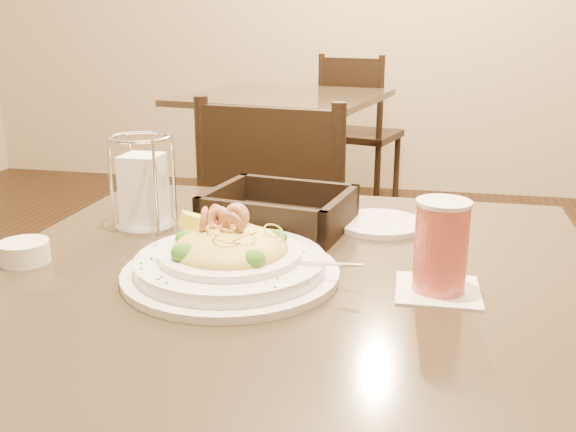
% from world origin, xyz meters
% --- Properties ---
extents(main_table, '(0.90, 0.90, 0.76)m').
position_xyz_m(main_table, '(0.00, 0.00, 0.52)').
color(main_table, black).
rests_on(main_table, ground).
extents(background_table, '(1.04, 1.04, 0.76)m').
position_xyz_m(background_table, '(-0.51, 2.27, 0.52)').
color(background_table, black).
rests_on(background_table, ground).
extents(dining_chair_near, '(0.47, 0.47, 0.93)m').
position_xyz_m(dining_chair_near, '(-0.18, 0.81, 0.50)').
color(dining_chair_near, black).
rests_on(dining_chair_near, ground).
extents(dining_chair_far, '(0.51, 0.51, 0.93)m').
position_xyz_m(dining_chair_far, '(-0.22, 2.95, 0.50)').
color(dining_chair_far, black).
rests_on(dining_chair_far, ground).
extents(pasta_bowl, '(0.34, 0.31, 0.10)m').
position_xyz_m(pasta_bowl, '(-0.07, -0.03, 0.79)').
color(pasta_bowl, white).
rests_on(pasta_bowl, main_table).
extents(drink_glass, '(0.11, 0.11, 0.13)m').
position_xyz_m(drink_glass, '(0.21, -0.02, 0.83)').
color(drink_glass, white).
rests_on(drink_glass, main_table).
extents(bread_basket, '(0.26, 0.23, 0.06)m').
position_xyz_m(bread_basket, '(-0.06, 0.21, 0.79)').
color(bread_basket, black).
rests_on(bread_basket, main_table).
extents(napkin_caddy, '(0.10, 0.10, 0.16)m').
position_xyz_m(napkin_caddy, '(-0.28, 0.16, 0.83)').
color(napkin_caddy, silver).
rests_on(napkin_caddy, main_table).
extents(side_plate, '(0.21, 0.21, 0.01)m').
position_xyz_m(side_plate, '(0.12, 0.25, 0.77)').
color(side_plate, white).
rests_on(side_plate, main_table).
extents(butter_ramekin, '(0.09, 0.09, 0.03)m').
position_xyz_m(butter_ramekin, '(-0.39, -0.04, 0.78)').
color(butter_ramekin, white).
rests_on(butter_ramekin, main_table).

